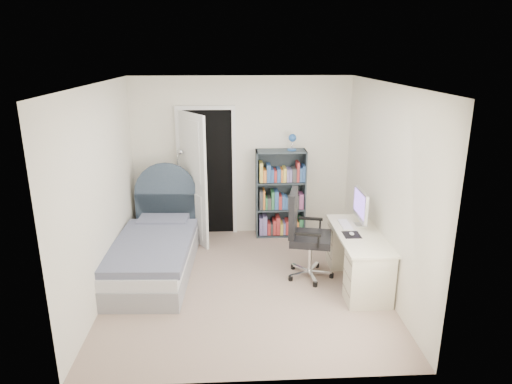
{
  "coord_description": "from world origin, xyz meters",
  "views": [
    {
      "loc": [
        -0.15,
        -5.22,
        2.85
      ],
      "look_at": [
        0.15,
        0.36,
        1.12
      ],
      "focal_mm": 32.0,
      "sensor_mm": 36.0,
      "label": 1
    }
  ],
  "objects_px": {
    "nightstand": "(163,215)",
    "floor_lamp": "(181,202)",
    "desk": "(358,255)",
    "office_chair": "(304,230)",
    "bed": "(156,250)",
    "bookcase": "(281,197)"
  },
  "relations": [
    {
      "from": "desk",
      "to": "floor_lamp",
      "type": "bearing_deg",
      "value": 145.75
    },
    {
      "from": "floor_lamp",
      "to": "office_chair",
      "type": "height_order",
      "value": "floor_lamp"
    },
    {
      "from": "office_chair",
      "to": "floor_lamp",
      "type": "bearing_deg",
      "value": 140.65
    },
    {
      "from": "bookcase",
      "to": "floor_lamp",
      "type": "bearing_deg",
      "value": -178.94
    },
    {
      "from": "bed",
      "to": "floor_lamp",
      "type": "bearing_deg",
      "value": 78.5
    },
    {
      "from": "nightstand",
      "to": "office_chair",
      "type": "xyz_separation_m",
      "value": [
        2.01,
        -1.41,
        0.27
      ]
    },
    {
      "from": "bookcase",
      "to": "bed",
      "type": "bearing_deg",
      "value": -147.01
    },
    {
      "from": "floor_lamp",
      "to": "desk",
      "type": "xyz_separation_m",
      "value": [
        2.39,
        -1.63,
        -0.21
      ]
    },
    {
      "from": "bed",
      "to": "desk",
      "type": "distance_m",
      "value": 2.66
    },
    {
      "from": "floor_lamp",
      "to": "bookcase",
      "type": "relative_size",
      "value": 0.87
    },
    {
      "from": "desk",
      "to": "office_chair",
      "type": "bearing_deg",
      "value": 162.06
    },
    {
      "from": "floor_lamp",
      "to": "bed",
      "type": "bearing_deg",
      "value": -101.5
    },
    {
      "from": "nightstand",
      "to": "floor_lamp",
      "type": "bearing_deg",
      "value": -0.96
    },
    {
      "from": "bed",
      "to": "nightstand",
      "type": "height_order",
      "value": "bed"
    },
    {
      "from": "floor_lamp",
      "to": "office_chair",
      "type": "relative_size",
      "value": 1.23
    },
    {
      "from": "bookcase",
      "to": "office_chair",
      "type": "distance_m",
      "value": 1.44
    },
    {
      "from": "bed",
      "to": "desk",
      "type": "height_order",
      "value": "bed"
    },
    {
      "from": "nightstand",
      "to": "floor_lamp",
      "type": "xyz_separation_m",
      "value": [
        0.29,
        -0.0,
        0.21
      ]
    },
    {
      "from": "nightstand",
      "to": "bed",
      "type": "bearing_deg",
      "value": -87.16
    },
    {
      "from": "desk",
      "to": "office_chair",
      "type": "distance_m",
      "value": 0.75
    },
    {
      "from": "nightstand",
      "to": "floor_lamp",
      "type": "distance_m",
      "value": 0.36
    },
    {
      "from": "bed",
      "to": "bookcase",
      "type": "height_order",
      "value": "bookcase"
    }
  ]
}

